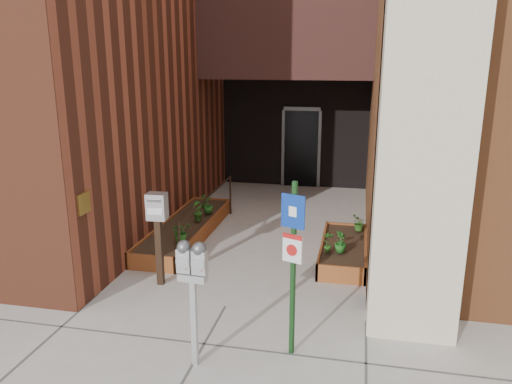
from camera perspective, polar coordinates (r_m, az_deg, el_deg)
The scene contains 14 objects.
ground at distance 7.43m, azimuth -3.56°, elevation -12.94°, with size 80.00×80.00×0.00m, color #9E9991.
planter_left at distance 10.18m, azimuth -7.96°, elevation -4.29°, with size 0.90×3.60×0.30m.
planter_right at distance 9.15m, azimuth 9.97°, elevation -6.65°, with size 0.80×2.20×0.30m.
handrail at distance 9.79m, azimuth -5.44°, elevation -1.22°, with size 0.04×3.34×0.90m.
parking_meter at distance 5.68m, azimuth -7.29°, elevation -8.88°, with size 0.35×0.17×1.54m.
sign_post at distance 5.80m, azimuth 4.24°, elevation -6.81°, with size 0.28×0.12×2.16m.
payment_dropbox at distance 7.83m, azimuth -11.18°, elevation -3.09°, with size 0.31×0.24×1.50m.
shrub_left_a at distance 9.02m, azimuth -8.55°, elevation -4.47°, with size 0.35×0.35×0.38m, color #205819.
shrub_left_b at distance 10.12m, azimuth -6.72°, elevation -2.19°, with size 0.21×0.21×0.39m, color #255618.
shrub_left_c at distance 10.57m, azimuth -5.49°, elevation -1.46°, with size 0.21×0.21×0.37m, color #23631C.
shrub_left_d at distance 10.97m, azimuth -6.00°, elevation -0.99°, with size 0.17×0.17×0.32m, color #225217.
shrub_right_a at distance 8.57m, azimuth 9.64°, elevation -5.65°, with size 0.20×0.20×0.36m, color #1C5B1A.
shrub_right_b at distance 8.54m, azimuth 8.25°, elevation -5.64°, with size 0.19×0.19×0.37m, color #235518.
shrub_right_c at distance 9.67m, azimuth 11.70°, elevation -3.50°, with size 0.28×0.28×0.31m, color #295A19.
Camera 1 is at (1.80, -6.30, 3.50)m, focal length 35.00 mm.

